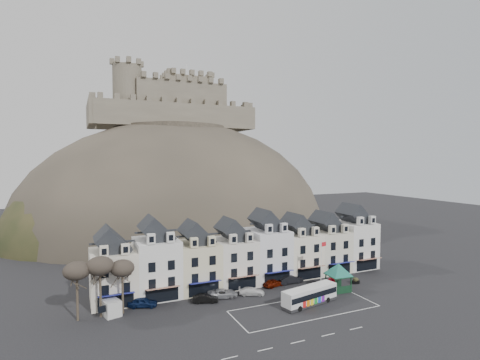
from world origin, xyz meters
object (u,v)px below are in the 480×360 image
object	(u,v)px
bus_shelter	(338,270)
car_navy	(143,302)
car_charcoal	(290,279)
bus	(310,295)
car_maroon	(274,283)
flagpole	(322,262)
red_buoy	(332,282)
car_black	(205,298)
white_van	(109,306)
car_silver	(223,293)
car_white	(252,291)

from	to	relation	value
bus_shelter	car_navy	bearing A→B (deg)	173.28
car_charcoal	bus	bearing A→B (deg)	164.64
bus	car_maroon	size ratio (longest dim) A/B	2.55
bus_shelter	flagpole	bearing A→B (deg)	150.84
red_buoy	car_navy	size ratio (longest dim) A/B	0.40
bus	car_navy	world-z (taller)	bus
car_charcoal	flagpole	bearing A→B (deg)	-148.20
flagpole	car_maroon	world-z (taller)	flagpole
car_charcoal	car_maroon	bearing A→B (deg)	93.65
car_black	white_van	bearing A→B (deg)	101.27
car_silver	car_maroon	distance (m)	10.13
bus_shelter	car_white	bearing A→B (deg)	168.60
red_buoy	car_navy	distance (m)	31.90
car_navy	car_silver	bearing A→B (deg)	-75.38
car_black	car_silver	bearing A→B (deg)	-55.70
car_white	car_maroon	size ratio (longest dim) A/B	1.08
bus	car_navy	size ratio (longest dim) A/B	2.31
red_buoy	car_black	world-z (taller)	red_buoy
bus_shelter	red_buoy	bearing A→B (deg)	91.86
car_navy	car_silver	size ratio (longest dim) A/B	0.90
car_maroon	car_charcoal	world-z (taller)	car_charcoal
red_buoy	car_black	xyz separation A→B (m)	(-22.39, 2.25, -0.23)
flagpole	car_white	world-z (taller)	flagpole
flagpole	car_charcoal	world-z (taller)	flagpole
bus	car_silver	xyz separation A→B (m)	(-11.17, 8.10, -0.84)
car_black	car_white	bearing A→B (deg)	-71.07
car_white	car_navy	bearing A→B (deg)	106.89
bus	bus_shelter	world-z (taller)	bus_shelter
flagpole	car_charcoal	bearing A→B (deg)	122.97
bus	car_maroon	distance (m)	9.40
car_silver	car_navy	bearing A→B (deg)	96.67
bus	red_buoy	bearing A→B (deg)	20.39
red_buoy	car_silver	bearing A→B (deg)	170.74
white_van	car_white	world-z (taller)	white_van
flagpole	car_charcoal	xyz separation A→B (m)	(-3.17, 4.88, -4.02)
car_silver	car_white	world-z (taller)	car_silver
bus	bus_shelter	distance (m)	8.80
car_black	car_charcoal	world-z (taller)	car_charcoal
bus_shelter	car_charcoal	xyz separation A→B (m)	(-5.51, 6.44, -2.83)
car_black	car_silver	world-z (taller)	car_silver
red_buoy	white_van	distance (m)	36.71
bus_shelter	car_silver	bearing A→B (deg)	169.91
car_maroon	bus	bearing A→B (deg)	174.05
car_navy	car_black	distance (m)	9.44
car_navy	car_black	size ratio (longest dim) A/B	1.09
flagpole	car_charcoal	distance (m)	7.08
car_silver	car_white	distance (m)	4.84
car_navy	car_maroon	xyz separation A→B (m)	(22.46, -0.05, -0.07)
flagpole	red_buoy	bearing A→B (deg)	5.96
bus_shelter	flagpole	size ratio (longest dim) A/B	0.87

